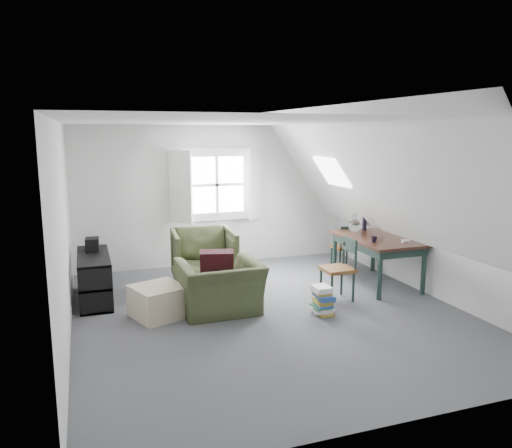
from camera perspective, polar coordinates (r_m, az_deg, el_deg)
name	(u,v)px	position (r m, az deg, el deg)	size (l,w,h in m)	color
floor	(270,313)	(6.76, 1.64, -10.14)	(5.50, 5.50, 0.00)	#4D4E52
ceiling	(271,122)	(6.33, 1.76, 11.58)	(5.50, 5.50, 0.00)	white
wall_back	(216,196)	(9.02, -4.56, 3.25)	(5.00, 5.00, 0.00)	silver
wall_front	(397,279)	(4.04, 15.82, -6.11)	(5.00, 5.00, 0.00)	silver
wall_left	(63,234)	(6.02, -21.14, -1.04)	(5.50, 5.50, 0.00)	silver
wall_right	(432,211)	(7.67, 19.43, 1.42)	(5.50, 5.50, 0.00)	silver
slope_left	(147,184)	(5.98, -12.33, 4.45)	(5.50, 5.50, 0.00)	white
slope_right	(377,177)	(7.06, 13.62, 5.28)	(5.50, 5.50, 0.00)	white
dormer_window	(217,185)	(8.92, -4.45, 4.47)	(1.71, 0.35, 1.30)	white
skylight	(332,172)	(8.18, 8.67, 5.91)	(0.55, 0.75, 0.04)	white
armchair_near	(220,312)	(6.81, -4.10, -9.99)	(1.06, 0.93, 0.69)	#384023
armchair_far	(204,284)	(8.01, -5.92, -6.86)	(0.95, 0.97, 0.89)	#384023
throw_pillow	(217,266)	(6.76, -4.50, -4.76)	(0.45, 0.13, 0.45)	#390F19
ottoman	(159,301)	(6.69, -11.06, -8.67)	(0.62, 0.62, 0.41)	#C1B190
dining_table	(377,244)	(8.04, 13.66, -2.18)	(0.91, 1.52, 0.76)	black
demijohn	(354,225)	(8.29, 11.18, -0.13)	(0.21, 0.21, 0.30)	silver
vase_twigs	(365,223)	(8.50, 12.30, 0.12)	(0.07, 0.08, 0.57)	black
cup	(374,242)	(7.64, 13.33, -2.06)	(0.09, 0.09, 0.09)	black
paper_box	(406,241)	(7.77, 16.74, -1.88)	(0.11, 0.07, 0.04)	white
dining_chair_far	(345,246)	(8.82, 10.09, -2.52)	(0.38, 0.38, 0.80)	brown
dining_chair_near	(340,268)	(7.25, 9.53, -4.96)	(0.42, 0.42, 0.90)	brown
media_shelf	(95,280)	(7.49, -17.96, -6.16)	(0.43, 1.30, 0.67)	black
electronics_box	(92,245)	(7.66, -18.21, -2.29)	(0.19, 0.26, 0.21)	black
magazine_stack	(323,300)	(6.72, 7.63, -8.63)	(0.28, 0.34, 0.38)	#B29933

